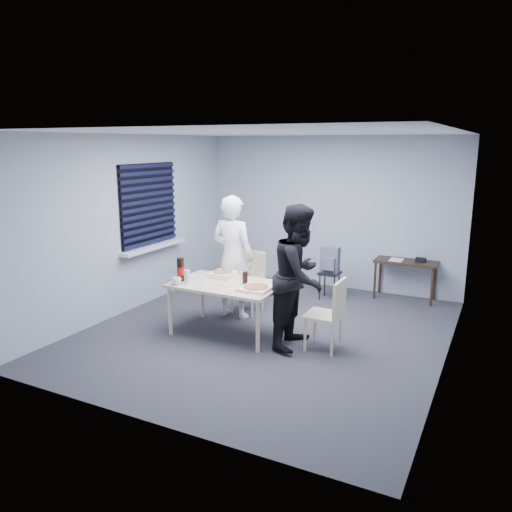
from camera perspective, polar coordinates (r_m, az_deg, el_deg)
The scene contains 19 objects.
room at distance 7.90m, azimuth -11.95°, elevation 5.01°, with size 5.00×5.00×5.00m.
dining_table at distance 6.54m, azimuth -3.33°, elevation -3.65°, with size 1.41×0.89×0.69m.
chair_far at distance 7.48m, azimuth -0.71°, elevation -2.40°, with size 0.42×0.42×0.89m.
chair_right at distance 6.09m, azimuth 8.53°, elevation -6.13°, with size 0.42×0.42×0.89m.
person_white at distance 7.11m, azimuth -2.68°, elevation -0.13°, with size 0.65×0.42×1.77m, color white.
person_black at distance 6.11m, azimuth 4.98°, elevation -2.33°, with size 0.86×0.47×1.77m, color black.
side_table at distance 8.32m, azimuth 16.75°, elevation -1.04°, with size 0.96×0.43×0.64m.
stool at distance 8.14m, azimuth 8.40°, elevation -2.57°, with size 0.32×0.32×0.45m.
backpack at distance 8.05m, azimuth 8.44°, elevation -0.46°, with size 0.29×0.22×0.41m.
pizza_box_a at distance 6.82m, azimuth -3.79°, elevation -2.10°, with size 0.32×0.32×0.08m.
pizza_box_b at distance 6.21m, azimuth -0.03°, elevation -3.69°, with size 0.36×0.36×0.05m.
mug_a at distance 6.52m, azimuth -9.07°, elevation -2.83°, with size 0.12×0.12×0.10m, color white.
mug_b at distance 6.75m, azimuth -1.45°, elevation -2.16°, with size 0.10×0.10×0.09m, color white.
cola_glass at distance 6.49m, azimuth -1.26°, elevation -2.49°, with size 0.07×0.07×0.16m, color black.
soda_bottle at distance 6.66m, azimuth -8.61°, elevation -1.57°, with size 0.10×0.10×0.32m.
plastic_cups at distance 6.54m, azimuth -7.86°, elevation -2.36°, with size 0.08×0.08×0.18m, color silver.
rubber_band at distance 6.16m, azimuth -2.36°, elevation -4.07°, with size 0.06×0.06×0.00m, color red.
papers at distance 8.30m, azimuth 15.75°, elevation -0.42°, with size 0.20×0.27×0.00m, color white.
black_box at distance 8.27m, azimuth 18.31°, elevation -0.43°, with size 0.15×0.11×0.07m, color black.
Camera 1 is at (2.72, -5.70, 2.47)m, focal length 35.00 mm.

